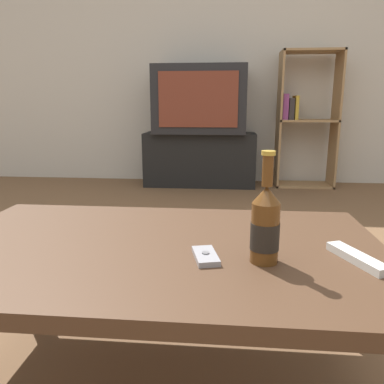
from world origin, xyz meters
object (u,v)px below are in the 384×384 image
tv_stand (200,159)px  remote_control (357,258)px  television (200,100)px  bookshelf (304,118)px  beer_bottle (265,225)px  cell_phone (206,256)px

tv_stand → remote_control: bearing=-78.3°
television → bookshelf: bearing=3.2°
bookshelf → beer_bottle: (-0.64, -2.90, -0.15)m
bookshelf → cell_phone: bearing=-105.1°
cell_phone → remote_control: 0.37m
tv_stand → television: television is taller
tv_stand → bookshelf: bookshelf is taller
beer_bottle → tv_stand: bearing=97.2°
tv_stand → remote_control: (0.59, -2.83, 0.17)m
tv_stand → cell_phone: tv_stand is taller
television → cell_phone: 2.88m
beer_bottle → cell_phone: size_ratio=2.28×
bookshelf → cell_phone: bookshelf is taller
television → cell_phone: size_ratio=7.35×
television → beer_bottle: bearing=-82.8°
television → remote_control: size_ratio=4.75×
television → bookshelf: 1.02m
tv_stand → beer_bottle: (0.36, -2.85, 0.25)m
television → beer_bottle: (0.36, -2.84, -0.32)m
beer_bottle → cell_phone: (-0.14, 0.00, -0.09)m
television → remote_control: 2.91m
television → tv_stand: bearing=90.0°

